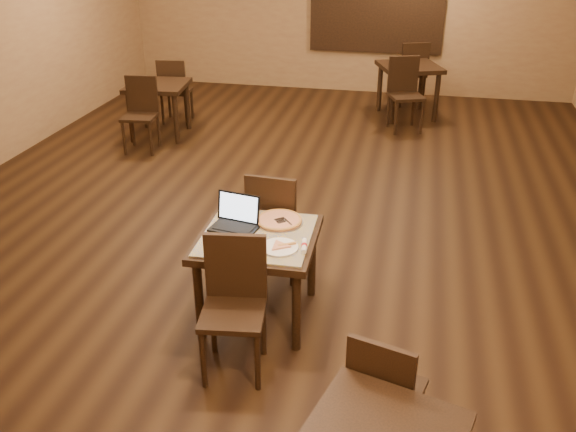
% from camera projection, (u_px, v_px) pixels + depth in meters
% --- Properties ---
extents(ground, '(10.00, 10.00, 0.00)m').
position_uv_depth(ground, '(290.00, 202.00, 7.07)').
color(ground, black).
rests_on(ground, ground).
extents(wall_back, '(8.00, 0.02, 3.00)m').
position_uv_depth(wall_back, '(349.00, 7.00, 10.75)').
color(wall_back, '#977A4C').
rests_on(wall_back, ground).
extents(mural, '(2.34, 0.05, 1.64)m').
position_uv_depth(mural, '(377.00, 5.00, 10.60)').
color(mural, '#244C85').
rests_on(mural, wall_back).
extents(tiled_table, '(0.94, 0.94, 0.76)m').
position_uv_depth(tiled_table, '(258.00, 246.00, 4.81)').
color(tiled_table, black).
rests_on(tiled_table, ground).
extents(chair_main_near, '(0.50, 0.50, 1.02)m').
position_uv_depth(chair_main_near, '(234.00, 297.00, 4.32)').
color(chair_main_near, black).
rests_on(chair_main_near, ground).
extents(chair_main_far, '(0.48, 0.48, 1.04)m').
position_uv_depth(chair_main_far, '(275.00, 220.00, 5.38)').
color(chair_main_far, black).
rests_on(chair_main_far, ground).
extents(laptop, '(0.40, 0.34, 0.25)m').
position_uv_depth(laptop, '(236.00, 218.00, 4.87)').
color(laptop, black).
rests_on(laptop, tiled_table).
extents(plate, '(0.28, 0.28, 0.02)m').
position_uv_depth(plate, '(280.00, 247.00, 4.56)').
color(plate, white).
rests_on(plate, tiled_table).
extents(pizza_slice, '(0.24, 0.24, 0.02)m').
position_uv_depth(pizza_slice, '(280.00, 246.00, 4.56)').
color(pizza_slice, beige).
rests_on(pizza_slice, plate).
extents(pizza_pan, '(0.40, 0.40, 0.01)m').
position_uv_depth(pizza_pan, '(279.00, 222.00, 4.95)').
color(pizza_pan, silver).
rests_on(pizza_pan, tiled_table).
extents(pizza_whole, '(0.38, 0.38, 0.03)m').
position_uv_depth(pizza_whole, '(279.00, 220.00, 4.95)').
color(pizza_whole, beige).
rests_on(pizza_whole, pizza_pan).
extents(spatula, '(0.21, 0.23, 0.01)m').
position_uv_depth(spatula, '(281.00, 220.00, 4.92)').
color(spatula, silver).
rests_on(spatula, pizza_whole).
extents(napkin_roll, '(0.07, 0.19, 0.04)m').
position_uv_depth(napkin_roll, '(304.00, 246.00, 4.56)').
color(napkin_roll, white).
rests_on(napkin_roll, tiled_table).
extents(other_table_a, '(1.15, 1.15, 0.84)m').
position_uv_depth(other_table_a, '(409.00, 74.00, 9.69)').
color(other_table_a, black).
rests_on(other_table_a, ground).
extents(other_table_a_chair_near, '(0.60, 0.60, 1.08)m').
position_uv_depth(other_table_a_chair_near, '(405.00, 89.00, 9.18)').
color(other_table_a_chair_near, black).
rests_on(other_table_a_chair_near, ground).
extents(other_table_a_chair_far, '(0.60, 0.60, 1.08)m').
position_uv_depth(other_table_a_chair_far, '(412.00, 70.00, 10.28)').
color(other_table_a_chair_far, black).
rests_on(other_table_a_chair_far, ground).
extents(other_table_b, '(0.92, 0.92, 0.78)m').
position_uv_depth(other_table_b, '(158.00, 92.00, 8.87)').
color(other_table_b, black).
rests_on(other_table_b, ground).
extents(other_table_b_chair_near, '(0.48, 0.48, 1.01)m').
position_uv_depth(other_table_b_chair_near, '(141.00, 109.00, 8.40)').
color(other_table_b_chair_near, black).
rests_on(other_table_b_chair_near, ground).
extents(other_table_b_chair_far, '(0.48, 0.48, 1.01)m').
position_uv_depth(other_table_b_chair_far, '(174.00, 88.00, 9.42)').
color(other_table_b_chair_far, black).
rests_on(other_table_b_chair_far, ground).
extents(other_table_c_chair_far, '(0.49, 0.49, 0.92)m').
position_uv_depth(other_table_c_chair_far, '(383.00, 390.00, 3.57)').
color(other_table_c_chair_far, black).
rests_on(other_table_c_chair_far, ground).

